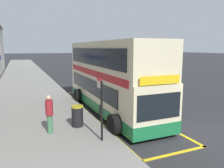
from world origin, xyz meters
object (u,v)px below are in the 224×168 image
object	(u,v)px
double_decker_bus	(110,79)
bus_stop_sign	(101,104)
parked_car_teal_behind	(86,64)
pedestrian_waiting_near_sign	(49,113)
parked_car_white_ahead	(101,67)
litter_bin	(77,116)

from	to	relation	value
double_decker_bus	bus_stop_sign	xyz separation A→B (m)	(-2.25, -4.37, -0.37)
parked_car_teal_behind	pedestrian_waiting_near_sign	size ratio (longest dim) A/B	2.35
double_decker_bus	parked_car_white_ahead	distance (m)	23.41
bus_stop_sign	parked_car_white_ahead	world-z (taller)	bus_stop_sign
pedestrian_waiting_near_sign	parked_car_white_ahead	bearing A→B (deg)	64.89
bus_stop_sign	double_decker_bus	bearing A→B (deg)	62.80
parked_car_white_ahead	pedestrian_waiting_near_sign	xyz separation A→B (m)	(-11.67, -24.90, 0.32)
parked_car_white_ahead	litter_bin	bearing A→B (deg)	69.40
bus_stop_sign	pedestrian_waiting_near_sign	xyz separation A→B (m)	(-1.91, 1.60, -0.57)
double_decker_bus	litter_bin	xyz separation A→B (m)	(-2.77, -2.38, -1.39)
double_decker_bus	parked_car_white_ahead	bearing A→B (deg)	71.25
bus_stop_sign	parked_car_white_ahead	size ratio (longest dim) A/B	0.63
bus_stop_sign	parked_car_teal_behind	xyz separation A→B (m)	(9.60, 34.72, -0.89)
bus_stop_sign	pedestrian_waiting_near_sign	size ratio (longest dim) A/B	1.47
double_decker_bus	pedestrian_waiting_near_sign	world-z (taller)	double_decker_bus
parked_car_teal_behind	bus_stop_sign	bearing A→B (deg)	74.43
bus_stop_sign	parked_car_teal_behind	size ratio (longest dim) A/B	0.63
double_decker_bus	litter_bin	bearing A→B (deg)	-139.36
bus_stop_sign	pedestrian_waiting_near_sign	distance (m)	2.56
double_decker_bus	parked_car_teal_behind	size ratio (longest dim) A/B	2.54
bus_stop_sign	pedestrian_waiting_near_sign	bearing A→B (deg)	140.12
parked_car_white_ahead	double_decker_bus	bearing A→B (deg)	73.41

